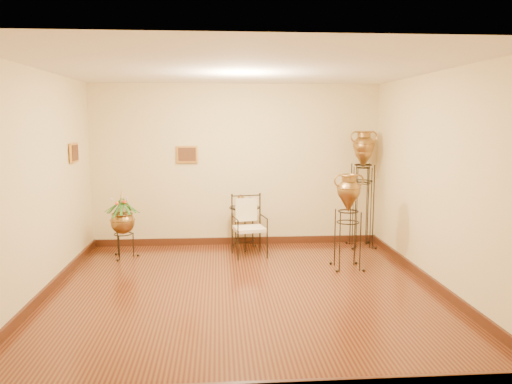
{
  "coord_description": "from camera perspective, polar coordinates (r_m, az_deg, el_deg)",
  "views": [
    {
      "loc": [
        -0.32,
        -6.17,
        2.17
      ],
      "look_at": [
        0.25,
        1.3,
        1.1
      ],
      "focal_mm": 35.0,
      "sensor_mm": 36.0,
      "label": 1
    }
  ],
  "objects": [
    {
      "name": "room_shell",
      "position": [
        6.2,
        -1.46,
        4.08
      ],
      "size": [
        5.02,
        5.02,
        2.81
      ],
      "color": "beige",
      "rests_on": "ground"
    },
    {
      "name": "armchair",
      "position": [
        8.04,
        -0.77,
        -3.93
      ],
      "size": [
        0.63,
        0.6,
        0.98
      ],
      "rotation": [
        0.0,
        0.0,
        0.18
      ],
      "color": "black",
      "rests_on": "ground"
    },
    {
      "name": "amphora_tall",
      "position": [
        8.76,
        12.06,
        -0.04
      ],
      "size": [
        0.47,
        0.47,
        1.86
      ],
      "rotation": [
        0.0,
        0.0,
        -0.34
      ],
      "color": "black",
      "rests_on": "ground"
    },
    {
      "name": "ground",
      "position": [
        6.55,
        -1.34,
        -11.23
      ],
      "size": [
        5.0,
        5.0,
        0.0
      ],
      "primitive_type": "plane",
      "color": "brown",
      "rests_on": "ground"
    },
    {
      "name": "planter_urn",
      "position": [
        8.2,
        -15.01,
        -3.02
      ],
      "size": [
        0.77,
        0.77,
        1.12
      ],
      "rotation": [
        0.0,
        0.0,
        0.36
      ],
      "color": "black",
      "rests_on": "ground"
    },
    {
      "name": "side_table",
      "position": [
        8.52,
        -1.33,
        -3.99
      ],
      "size": [
        0.58,
        0.58,
        0.92
      ],
      "rotation": [
        0.0,
        0.0,
        0.17
      ],
      "color": "black",
      "rests_on": "ground"
    },
    {
      "name": "amphora_short",
      "position": [
        7.45,
        10.46,
        -3.28
      ],
      "size": [
        0.47,
        0.47,
        1.43
      ],
      "rotation": [
        0.0,
        0.0,
        0.09
      ],
      "color": "black",
      "rests_on": "ground"
    },
    {
      "name": "amphora_mid",
      "position": [
        8.75,
        12.07,
        0.43
      ],
      "size": [
        0.47,
        0.47,
        2.03
      ],
      "rotation": [
        0.0,
        0.0,
        -0.03
      ],
      "color": "black",
      "rests_on": "ground"
    }
  ]
}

